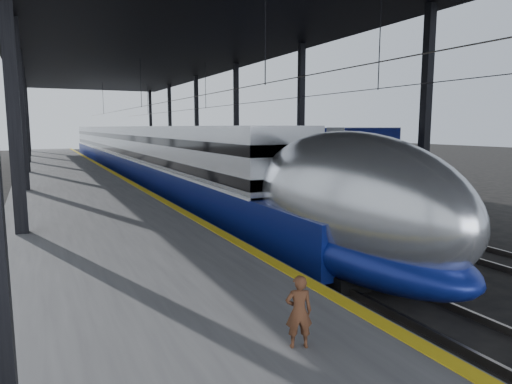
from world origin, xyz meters
TOP-DOWN VIEW (x-y plane):
  - ground at (0.00, 0.00)m, footprint 160.00×160.00m
  - platform at (-3.50, 20.00)m, footprint 6.00×80.00m
  - yellow_strip at (-0.70, 20.00)m, footprint 0.30×80.00m
  - rails at (4.50, 20.00)m, footprint 6.52×80.00m
  - canopy at (1.90, 20.00)m, footprint 18.00×75.00m
  - tgv_train at (2.00, 27.80)m, footprint 2.82×65.20m
  - second_train at (7.00, 32.47)m, footprint 2.89×56.05m
  - child at (-2.25, -4.33)m, footprint 0.43×0.36m

SIDE VIEW (x-z plane):
  - ground at x=0.00m, z-range 0.00..0.00m
  - rails at x=4.50m, z-range 0.00..0.16m
  - platform at x=-3.50m, z-range 0.00..1.00m
  - yellow_strip at x=-0.70m, z-range 1.00..1.01m
  - child at x=-2.25m, z-range 1.00..2.02m
  - tgv_train at x=2.00m, z-range -0.13..3.91m
  - second_train at x=7.00m, z-range 0.03..4.01m
  - canopy at x=1.90m, z-range 4.38..13.85m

